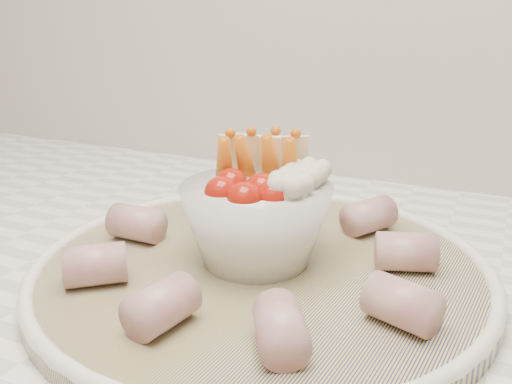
% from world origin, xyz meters
% --- Properties ---
extents(serving_platter, '(0.42, 0.42, 0.02)m').
position_xyz_m(serving_platter, '(-0.02, 1.42, 0.93)').
color(serving_platter, navy).
rests_on(serving_platter, kitchen_counter).
extents(veggie_bowl, '(0.13, 0.13, 0.11)m').
position_xyz_m(veggie_bowl, '(-0.02, 1.43, 0.98)').
color(veggie_bowl, white).
rests_on(veggie_bowl, serving_platter).
extents(cured_meat_rolls, '(0.31, 0.31, 0.03)m').
position_xyz_m(cured_meat_rolls, '(-0.02, 1.42, 0.95)').
color(cured_meat_rolls, '#A84D54').
rests_on(cured_meat_rolls, serving_platter).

